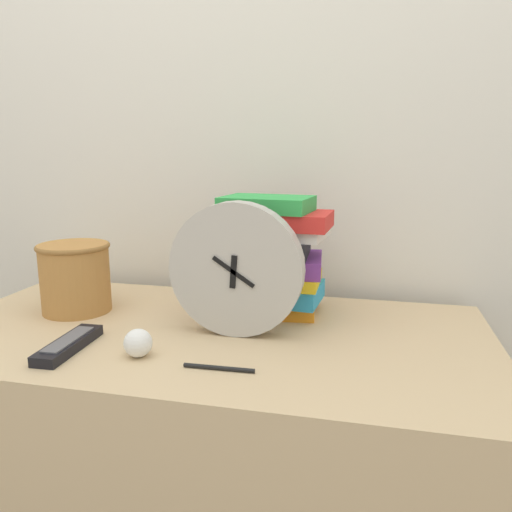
% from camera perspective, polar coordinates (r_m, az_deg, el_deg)
% --- Properties ---
extents(wall_back, '(6.00, 0.04, 2.40)m').
position_cam_1_polar(wall_back, '(1.39, -0.86, 14.78)').
color(wall_back, silver).
rests_on(wall_back, ground_plane).
extents(desk, '(1.20, 0.62, 0.75)m').
position_cam_1_polar(desk, '(1.27, -5.25, -24.50)').
color(desk, tan).
rests_on(desk, ground_plane).
extents(desk_clock, '(0.28, 0.05, 0.28)m').
position_cam_1_polar(desk_clock, '(1.02, -2.28, -1.56)').
color(desk_clock, '#B7B2A8').
rests_on(desk_clock, desk).
extents(book_stack, '(0.26, 0.19, 0.28)m').
position_cam_1_polar(book_stack, '(1.16, 2.04, 0.05)').
color(book_stack, orange).
rests_on(book_stack, desk).
extents(basket, '(0.17, 0.17, 0.16)m').
position_cam_1_polar(basket, '(1.26, -19.97, -2.10)').
color(basket, '#B27A3D').
rests_on(basket, desk).
extents(tv_remote, '(0.06, 0.18, 0.02)m').
position_cam_1_polar(tv_remote, '(1.05, -20.62, -9.43)').
color(tv_remote, black).
rests_on(tv_remote, desk).
extents(crumpled_paper_ball, '(0.05, 0.05, 0.05)m').
position_cam_1_polar(crumpled_paper_ball, '(0.97, -13.33, -9.65)').
color(crumpled_paper_ball, white).
rests_on(crumpled_paper_ball, desk).
extents(pen, '(0.13, 0.01, 0.01)m').
position_cam_1_polar(pen, '(0.90, -4.26, -12.64)').
color(pen, black).
rests_on(pen, desk).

